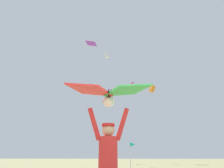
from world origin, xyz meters
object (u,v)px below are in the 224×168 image
at_px(held_stunt_kite, 109,93).
at_px(marker_flag, 132,147).
at_px(distant_kite_white_mid_right, 106,55).
at_px(distant_kite_orange_far_center, 152,89).
at_px(distant_kite_magenta_high_right, 132,83).
at_px(distant_kite_purple_low_left, 91,43).
at_px(distant_kite_purple_high_left, 112,90).
at_px(kite_flyer_person, 108,163).

height_order(held_stunt_kite, marker_flag, held_stunt_kite).
xyz_separation_m(distant_kite_white_mid_right, distant_kite_orange_far_center, (8.12, 2.65, -5.62)).
bearing_deg(distant_kite_magenta_high_right, held_stunt_kite, -94.64).
relative_size(distant_kite_white_mid_right, distant_kite_purple_low_left, 0.99).
relative_size(held_stunt_kite, distant_kite_orange_far_center, 1.19).
bearing_deg(distant_kite_purple_low_left, distant_kite_purple_high_left, 88.75).
relative_size(held_stunt_kite, distant_kite_purple_low_left, 1.52).
xyz_separation_m(distant_kite_purple_high_left, marker_flag, (2.35, -22.39, -11.18)).
height_order(held_stunt_kite, distant_kite_white_mid_right, distant_kite_white_mid_right).
height_order(distant_kite_white_mid_right, marker_flag, distant_kite_white_mid_right).
xyz_separation_m(distant_kite_magenta_high_right, distant_kite_orange_far_center, (3.37, -1.65, -1.89)).
distance_m(kite_flyer_person, distant_kite_white_mid_right, 30.42).
distance_m(distant_kite_magenta_high_right, distant_kite_purple_low_left, 21.88).
xyz_separation_m(distant_kite_purple_low_left, marker_flag, (2.80, -2.00, -7.83)).
distance_m(distant_kite_white_mid_right, distant_kite_purple_low_left, 18.66).
bearing_deg(distant_kite_orange_far_center, distant_kite_white_mid_right, -161.91).
bearing_deg(distant_kite_orange_far_center, marker_flag, -103.28).
distance_m(held_stunt_kite, distant_kite_purple_low_left, 11.37).
height_order(kite_flyer_person, distant_kite_white_mid_right, distant_kite_white_mid_right).
bearing_deg(distant_kite_purple_low_left, distant_kite_magenta_high_right, 78.01).
bearing_deg(distant_kite_magenta_high_right, kite_flyer_person, -94.66).
xyz_separation_m(held_stunt_kite, distant_kite_purple_low_left, (-2.04, 8.65, 7.10)).
xyz_separation_m(distant_kite_orange_far_center, marker_flag, (-5.01, -21.22, -10.78)).
bearing_deg(distant_kite_purple_low_left, distant_kite_orange_far_center, 67.89).
xyz_separation_m(distant_kite_magenta_high_right, marker_flag, (-1.63, -22.87, -12.67)).
distance_m(held_stunt_kite, distant_kite_orange_far_center, 30.18).
bearing_deg(held_stunt_kite, marker_flag, 83.49).
bearing_deg(distant_kite_purple_high_left, distant_kite_orange_far_center, -9.03).
bearing_deg(held_stunt_kite, distant_kite_magenta_high_right, 85.36).
distance_m(kite_flyer_person, distant_kite_purple_low_left, 12.16).
bearing_deg(marker_flag, held_stunt_kite, -96.51).
height_order(held_stunt_kite, distant_kite_orange_far_center, distant_kite_orange_far_center).
xyz_separation_m(distant_kite_purple_high_left, distant_kite_orange_far_center, (7.36, -1.17, -0.40)).
bearing_deg(distant_kite_purple_high_left, distant_kite_magenta_high_right, 6.90).
relative_size(distant_kite_orange_far_center, distant_kite_purple_low_left, 1.27).
relative_size(distant_kite_purple_low_left, marker_flag, 0.66).
relative_size(distant_kite_purple_high_left, distant_kite_magenta_high_right, 0.87).
relative_size(held_stunt_kite, distant_kite_purple_high_left, 2.23).
bearing_deg(marker_flag, distant_kite_white_mid_right, 99.53).
bearing_deg(marker_flag, distant_kite_orange_far_center, 76.72).
bearing_deg(held_stunt_kite, distant_kite_white_mid_right, 95.34).
bearing_deg(distant_kite_white_mid_right, distant_kite_magenta_high_right, 42.19).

